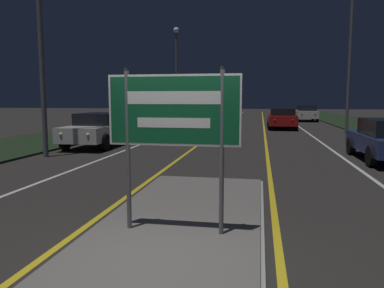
{
  "coord_description": "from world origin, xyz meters",
  "views": [
    {
      "loc": [
        1.25,
        -4.19,
        2.08
      ],
      "look_at": [
        0.0,
        2.65,
        1.25
      ],
      "focal_mm": 35.0,
      "sensor_mm": 36.0,
      "label": 1
    }
  ],
  "objects_px": {
    "streetlight_right_near": "(351,24)",
    "car_receding_2": "(306,113)",
    "car_approaching_1": "(173,115)",
    "streetlight_left_far": "(176,61)",
    "car_receding_1": "(282,118)",
    "highway_sign": "(174,118)",
    "car_approaching_0": "(99,129)"
  },
  "relations": [
    {
      "from": "streetlight_left_far",
      "to": "car_approaching_1",
      "type": "distance_m",
      "value": 6.59
    },
    {
      "from": "car_receding_1",
      "to": "streetlight_right_near",
      "type": "bearing_deg",
      "value": -44.6
    },
    {
      "from": "streetlight_right_near",
      "to": "car_approaching_0",
      "type": "height_order",
      "value": "streetlight_right_near"
    },
    {
      "from": "car_receding_2",
      "to": "streetlight_right_near",
      "type": "bearing_deg",
      "value": -86.53
    },
    {
      "from": "highway_sign",
      "to": "streetlight_right_near",
      "type": "distance_m",
      "value": 20.08
    },
    {
      "from": "streetlight_right_near",
      "to": "car_receding_2",
      "type": "bearing_deg",
      "value": 93.47
    },
    {
      "from": "car_approaching_0",
      "to": "car_approaching_1",
      "type": "bearing_deg",
      "value": 90.63
    },
    {
      "from": "streetlight_left_far",
      "to": "car_receding_1",
      "type": "xyz_separation_m",
      "value": [
        9.44,
        -7.8,
        -4.89
      ]
    },
    {
      "from": "streetlight_left_far",
      "to": "car_approaching_1",
      "type": "xyz_separation_m",
      "value": [
        0.7,
        -4.41,
        -4.85
      ]
    },
    {
      "from": "streetlight_left_far",
      "to": "car_receding_1",
      "type": "distance_m",
      "value": 13.18
    },
    {
      "from": "streetlight_right_near",
      "to": "car_approaching_1",
      "type": "height_order",
      "value": "streetlight_right_near"
    },
    {
      "from": "highway_sign",
      "to": "streetlight_right_near",
      "type": "xyz_separation_m",
      "value": [
        6.38,
        18.47,
        4.63
      ]
    },
    {
      "from": "car_approaching_0",
      "to": "car_receding_2",
      "type": "bearing_deg",
      "value": 62.57
    },
    {
      "from": "car_receding_1",
      "to": "car_approaching_0",
      "type": "distance_m",
      "value": 14.55
    },
    {
      "from": "streetlight_left_far",
      "to": "car_approaching_1",
      "type": "relative_size",
      "value": 1.83
    },
    {
      "from": "highway_sign",
      "to": "car_approaching_0",
      "type": "xyz_separation_m",
      "value": [
        -5.81,
        10.28,
        -1.03
      ]
    },
    {
      "from": "car_approaching_1",
      "to": "highway_sign",
      "type": "bearing_deg",
      "value": -76.78
    },
    {
      "from": "car_receding_1",
      "to": "car_approaching_1",
      "type": "bearing_deg",
      "value": 158.82
    },
    {
      "from": "highway_sign",
      "to": "car_approaching_0",
      "type": "distance_m",
      "value": 11.86
    },
    {
      "from": "highway_sign",
      "to": "car_approaching_1",
      "type": "bearing_deg",
      "value": 103.22
    },
    {
      "from": "streetlight_left_far",
      "to": "car_approaching_0",
      "type": "xyz_separation_m",
      "value": [
        0.87,
        -19.55,
        -4.88
      ]
    },
    {
      "from": "highway_sign",
      "to": "car_receding_2",
      "type": "height_order",
      "value": "highway_sign"
    },
    {
      "from": "streetlight_left_far",
      "to": "car_receding_1",
      "type": "bearing_deg",
      "value": -39.55
    },
    {
      "from": "car_approaching_0",
      "to": "streetlight_left_far",
      "type": "bearing_deg",
      "value": 92.54
    },
    {
      "from": "car_approaching_1",
      "to": "streetlight_left_far",
      "type": "bearing_deg",
      "value": 99.04
    },
    {
      "from": "car_receding_1",
      "to": "car_approaching_0",
      "type": "relative_size",
      "value": 1.02
    },
    {
      "from": "streetlight_left_far",
      "to": "streetlight_right_near",
      "type": "bearing_deg",
      "value": -41.03
    },
    {
      "from": "streetlight_left_far",
      "to": "car_approaching_1",
      "type": "bearing_deg",
      "value": -80.96
    },
    {
      "from": "highway_sign",
      "to": "car_receding_1",
      "type": "xyz_separation_m",
      "value": [
        2.76,
        22.04,
        -1.04
      ]
    },
    {
      "from": "car_receding_2",
      "to": "car_approaching_0",
      "type": "height_order",
      "value": "car_receding_2"
    },
    {
      "from": "streetlight_right_near",
      "to": "car_receding_1",
      "type": "distance_m",
      "value": 7.62
    },
    {
      "from": "streetlight_right_near",
      "to": "car_approaching_1",
      "type": "distance_m",
      "value": 15.25
    }
  ]
}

